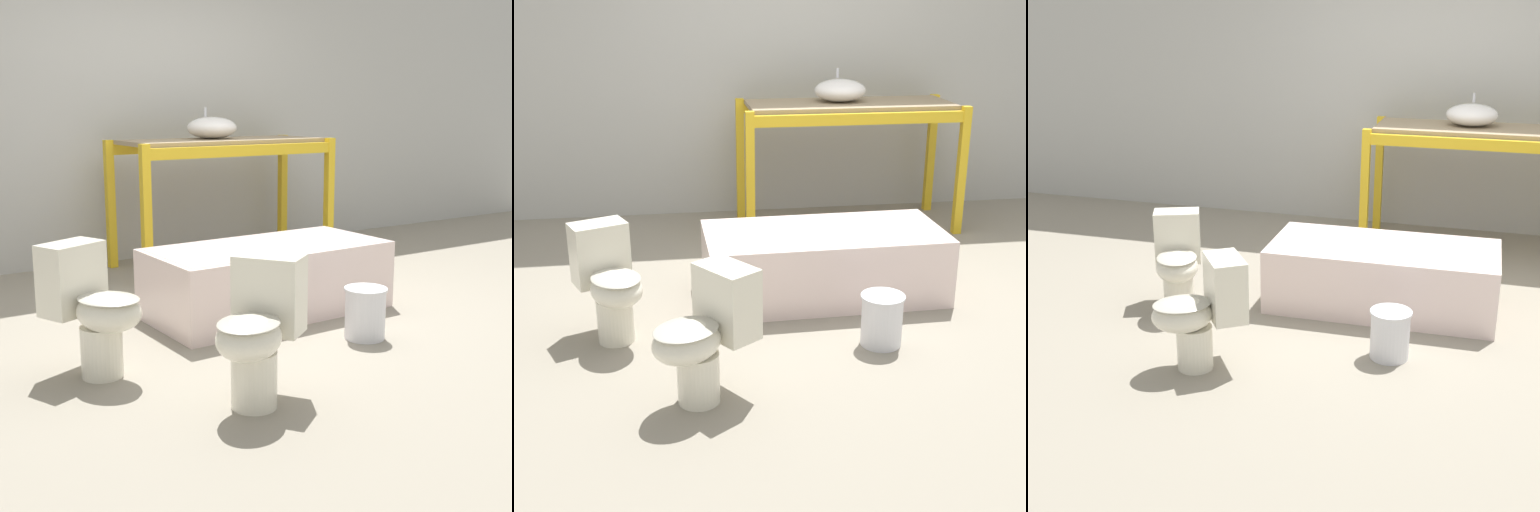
# 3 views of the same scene
# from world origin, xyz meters

# --- Properties ---
(ground_plane) EXTENTS (12.00, 12.00, 0.00)m
(ground_plane) POSITION_xyz_m (0.00, 0.00, 0.00)
(ground_plane) COLOR gray
(warehouse_wall_rear) EXTENTS (10.80, 0.08, 3.20)m
(warehouse_wall_rear) POSITION_xyz_m (0.00, 2.01, 1.60)
(warehouse_wall_rear) COLOR #ADADA8
(warehouse_wall_rear) RESTS_ON ground_plane
(shelving_rack) EXTENTS (1.87, 0.80, 1.09)m
(shelving_rack) POSITION_xyz_m (0.47, 1.38, 0.92)
(shelving_rack) COLOR gold
(shelving_rack) RESTS_ON ground_plane
(sink_basin) EXTENTS (0.44, 0.41, 0.27)m
(sink_basin) POSITION_xyz_m (0.40, 1.43, 1.19)
(sink_basin) COLOR white
(sink_basin) RESTS_ON shelving_rack
(bathtub_main) EXTENTS (1.62, 0.79, 0.47)m
(bathtub_main) POSITION_xyz_m (-0.07, -0.12, 0.27)
(bathtub_main) COLOR silver
(bathtub_main) RESTS_ON ground_plane
(toilet_near) EXTENTS (0.62, 0.57, 0.69)m
(toilet_near) POSITION_xyz_m (-0.95, -1.35, 0.37)
(toilet_near) COLOR silver
(toilet_near) RESTS_ON ground_plane
(toilet_far) EXTENTS (0.49, 0.62, 0.69)m
(toilet_far) POSITION_xyz_m (-1.47, -0.58, 0.37)
(toilet_far) COLOR silver
(toilet_far) RESTS_ON ground_plane
(bucket_white) EXTENTS (0.26, 0.26, 0.31)m
(bucket_white) POSITION_xyz_m (0.11, -0.91, 0.17)
(bucket_white) COLOR silver
(bucket_white) RESTS_ON ground_plane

